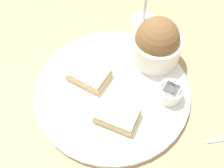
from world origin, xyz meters
name	(u,v)px	position (x,y,z in m)	size (l,w,h in m)	color
ground_plane	(112,92)	(0.00, 0.00, 0.00)	(4.00, 4.00, 0.00)	tan
dinner_plate	(112,91)	(0.00, 0.00, 0.01)	(0.35, 0.35, 0.01)	white
salad_bowl	(156,43)	(-0.01, 0.14, 0.06)	(0.12, 0.12, 0.11)	silver
sauce_ramekin	(170,92)	(0.09, 0.09, 0.03)	(0.05, 0.05, 0.03)	white
cheese_toast_near	(89,75)	(-0.05, -0.02, 0.03)	(0.10, 0.09, 0.03)	#D1B27F
cheese_toast_far	(117,116)	(0.06, -0.03, 0.03)	(0.10, 0.09, 0.03)	#D1B27F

